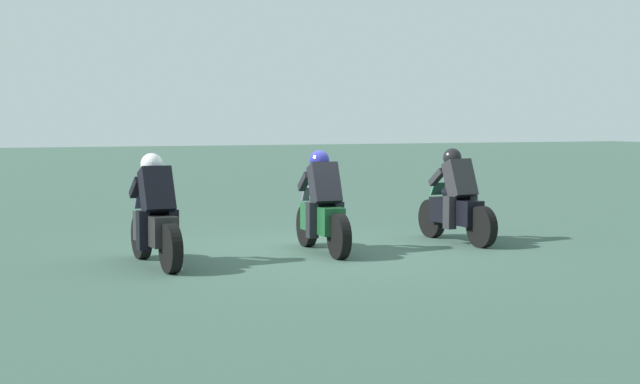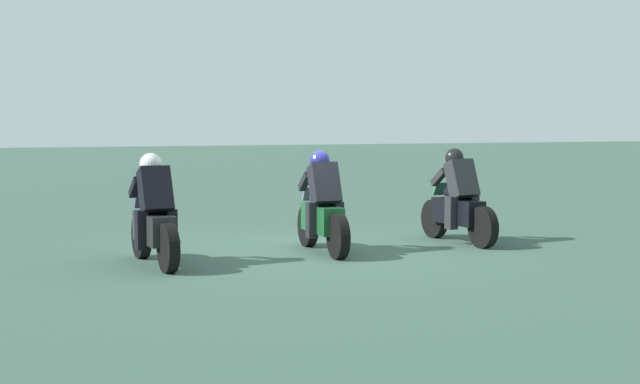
{
  "view_description": "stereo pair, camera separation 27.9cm",
  "coord_description": "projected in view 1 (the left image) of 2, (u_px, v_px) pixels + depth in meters",
  "views": [
    {
      "loc": [
        -12.33,
        5.54,
        1.92
      ],
      "look_at": [
        -0.16,
        0.02,
        0.9
      ],
      "focal_mm": 51.28,
      "sensor_mm": 36.0,
      "label": 1
    },
    {
      "loc": [
        -12.44,
        5.28,
        1.92
      ],
      "look_at": [
        -0.16,
        0.02,
        0.9
      ],
      "focal_mm": 51.28,
      "sensor_mm": 36.0,
      "label": 2
    }
  ],
  "objects": [
    {
      "name": "ground_plane",
      "position": [
        317.0,
        251.0,
        13.62
      ],
      "size": [
        120.0,
        120.0,
        0.0
      ],
      "primitive_type": "plane",
      "color": "#385448"
    },
    {
      "name": "rider_lane_a",
      "position": [
        456.0,
        204.0,
        14.6
      ],
      "size": [
        2.04,
        0.54,
        1.51
      ],
      "rotation": [
        0.0,
        0.0,
        0.02
      ],
      "color": "black",
      "rests_on": "ground_plane"
    },
    {
      "name": "rider_lane_b",
      "position": [
        322.0,
        211.0,
        13.45
      ],
      "size": [
        2.04,
        0.55,
        1.51
      ],
      "rotation": [
        0.0,
        0.0,
        -0.08
      ],
      "color": "black",
      "rests_on": "ground_plane"
    },
    {
      "name": "rider_lane_c",
      "position": [
        155.0,
        220.0,
        12.21
      ],
      "size": [
        2.04,
        0.55,
        1.51
      ],
      "rotation": [
        0.0,
        0.0,
        0.03
      ],
      "color": "black",
      "rests_on": "ground_plane"
    }
  ]
}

